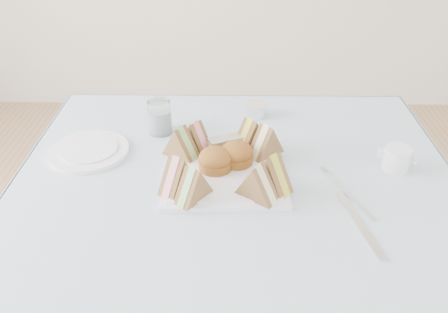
{
  "coord_description": "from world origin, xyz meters",
  "views": [
    {
      "loc": [
        -0.01,
        -0.83,
        1.36
      ],
      "look_at": [
        -0.03,
        0.07,
        0.8
      ],
      "focal_mm": 38.0,
      "sensor_mm": 36.0,
      "label": 1
    }
  ],
  "objects_px": {
    "serving_plate": "(224,173)",
    "creamer_jug": "(397,159)",
    "water_glass": "(160,117)",
    "table": "(234,310)"
  },
  "relations": [
    {
      "from": "table",
      "to": "creamer_jug",
      "type": "relative_size",
      "value": 14.42
    },
    {
      "from": "creamer_jug",
      "to": "water_glass",
      "type": "bearing_deg",
      "value": 172.41
    },
    {
      "from": "water_glass",
      "to": "serving_plate",
      "type": "bearing_deg",
      "value": -49.45
    },
    {
      "from": "serving_plate",
      "to": "water_glass",
      "type": "xyz_separation_m",
      "value": [
        -0.17,
        0.2,
        0.04
      ]
    },
    {
      "from": "table",
      "to": "water_glass",
      "type": "bearing_deg",
      "value": 125.89
    },
    {
      "from": "creamer_jug",
      "to": "serving_plate",
      "type": "bearing_deg",
      "value": -166.66
    },
    {
      "from": "water_glass",
      "to": "creamer_jug",
      "type": "xyz_separation_m",
      "value": [
        0.57,
        -0.17,
        -0.02
      ]
    },
    {
      "from": "table",
      "to": "creamer_jug",
      "type": "xyz_separation_m",
      "value": [
        0.37,
        0.11,
        0.4
      ]
    },
    {
      "from": "serving_plate",
      "to": "creamer_jug",
      "type": "relative_size",
      "value": 4.42
    },
    {
      "from": "water_glass",
      "to": "creamer_jug",
      "type": "bearing_deg",
      "value": -16.34
    }
  ]
}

